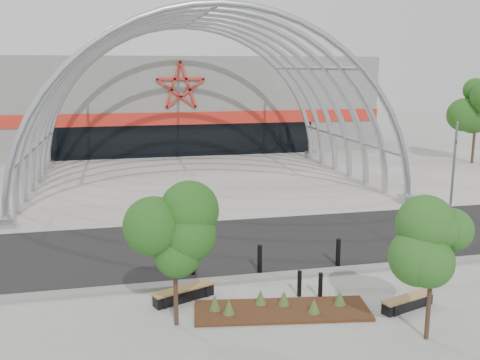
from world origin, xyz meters
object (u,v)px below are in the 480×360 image
at_px(street_tree_0, 174,227).
at_px(bollard_2, 299,284).
at_px(street_tree_1, 433,245).
at_px(bench_1, 407,303).
at_px(signal_pole, 454,163).
at_px(bench_0, 184,294).

height_order(street_tree_0, bollard_2, street_tree_0).
distance_m(street_tree_1, bench_1, 3.04).
relative_size(signal_pole, street_tree_1, 1.21).
height_order(signal_pole, street_tree_1, signal_pole).
height_order(street_tree_1, bollard_2, street_tree_1).
relative_size(street_tree_1, bench_1, 1.93).
distance_m(bench_1, bollard_2, 3.30).
bearing_deg(street_tree_1, bench_0, 148.10).
bearing_deg(street_tree_1, street_tree_0, 160.99).
bearing_deg(street_tree_1, signal_pole, 54.19).
distance_m(signal_pole, bollard_2, 14.61).
bearing_deg(bollard_2, signal_pole, 38.38).
height_order(street_tree_1, bench_1, street_tree_1).
xyz_separation_m(bench_1, bollard_2, (-2.90, 1.57, 0.24)).
height_order(signal_pole, bench_1, signal_pole).
height_order(street_tree_0, street_tree_1, street_tree_0).
height_order(bench_1, bollard_2, bollard_2).
relative_size(street_tree_0, bench_0, 1.96).
distance_m(signal_pole, street_tree_0, 18.39).
xyz_separation_m(street_tree_0, bench_1, (6.91, -0.48, -2.69)).
distance_m(signal_pole, bench_1, 13.70).
relative_size(signal_pole, street_tree_0, 1.11).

